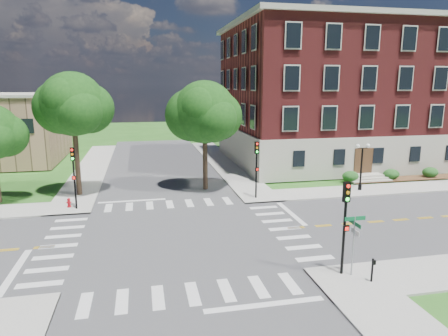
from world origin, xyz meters
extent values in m
plane|color=#265919|center=(0.00, 0.00, 0.00)|extent=(160.00, 160.00, 0.00)
cube|color=#3D3D3F|center=(0.00, 0.00, 0.01)|extent=(90.00, 12.00, 0.01)
cube|color=#3D3D3F|center=(0.00, 0.00, 0.01)|extent=(12.00, 90.00, 0.01)
cube|color=#9E9B93|center=(23.00, 7.75, 0.06)|extent=(34.00, 3.50, 0.12)
cube|color=#9E9B93|center=(7.75, 23.00, 0.06)|extent=(3.50, 34.00, 0.12)
cube|color=#9E9B93|center=(-7.75, 23.00, 0.06)|extent=(3.50, 34.00, 0.12)
cube|color=silver|center=(8.80, 3.00, 0.00)|extent=(0.40, 5.50, 0.00)
cube|color=#B0AB9B|center=(24.00, 22.00, 2.22)|extent=(30.00, 20.00, 4.20)
cube|color=maroon|center=(24.00, 22.00, 10.22)|extent=(29.55, 19.70, 11.80)
cube|color=#B0AB9B|center=(24.00, 22.00, 16.37)|extent=(30.60, 20.60, 0.50)
cube|color=#472D19|center=(20.00, 11.96, 1.82)|extent=(2.00, 0.10, 2.80)
cylinder|color=#2E2017|center=(-7.52, 11.42, 2.70)|extent=(0.44, 0.44, 5.15)
sphere|color=#133E11|center=(-7.52, 11.42, 7.94)|extent=(5.35, 5.35, 5.35)
cylinder|color=#2E2017|center=(3.57, 11.09, 2.24)|extent=(0.44, 0.44, 4.24)
sphere|color=#133E11|center=(3.57, 11.09, 7.14)|extent=(5.56, 5.56, 5.56)
cylinder|color=black|center=(7.66, -6.95, 2.02)|extent=(0.14, 0.14, 3.80)
cube|color=black|center=(7.66, -6.95, 4.42)|extent=(0.35, 0.27, 1.00)
cylinder|color=red|center=(7.66, -7.08, 4.75)|extent=(0.19, 0.08, 0.18)
cylinder|color=orange|center=(7.66, -7.08, 4.42)|extent=(0.19, 0.08, 0.18)
cylinder|color=#19E533|center=(7.66, -7.08, 4.09)|extent=(0.19, 0.08, 0.18)
cube|color=black|center=(7.66, -7.13, 2.62)|extent=(0.32, 0.17, 0.30)
cylinder|color=black|center=(7.29, 7.29, 2.02)|extent=(0.14, 0.14, 3.80)
cube|color=black|center=(7.29, 7.29, 4.42)|extent=(0.37, 0.31, 1.00)
cylinder|color=red|center=(7.29, 7.16, 4.75)|extent=(0.19, 0.10, 0.18)
cylinder|color=orange|center=(7.29, 7.16, 4.42)|extent=(0.19, 0.10, 0.18)
cylinder|color=#19E533|center=(7.29, 7.16, 4.09)|extent=(0.19, 0.10, 0.18)
cube|color=black|center=(7.29, 7.11, 2.62)|extent=(0.32, 0.21, 0.30)
cylinder|color=black|center=(-7.17, 7.20, 2.02)|extent=(0.14, 0.14, 3.80)
cube|color=black|center=(-7.17, 7.20, 4.42)|extent=(0.37, 0.29, 1.00)
cylinder|color=red|center=(-7.17, 7.07, 4.75)|extent=(0.19, 0.09, 0.18)
cylinder|color=orange|center=(-7.17, 7.07, 4.42)|extent=(0.19, 0.09, 0.18)
cylinder|color=#19E533|center=(-7.17, 7.07, 4.09)|extent=(0.19, 0.09, 0.18)
cube|color=black|center=(-7.17, 7.02, 2.62)|extent=(0.32, 0.19, 0.30)
cylinder|color=black|center=(17.29, 7.79, 0.37)|extent=(0.32, 0.32, 0.50)
cylinder|color=black|center=(17.29, 7.79, 2.02)|extent=(0.16, 0.16, 3.80)
cube|color=black|center=(17.29, 7.79, 3.97)|extent=(1.00, 0.06, 0.06)
sphere|color=white|center=(16.79, 7.79, 4.17)|extent=(0.36, 0.36, 0.36)
sphere|color=white|center=(17.79, 7.79, 4.17)|extent=(0.36, 0.36, 0.36)
cylinder|color=gray|center=(8.06, -7.20, 1.67)|extent=(0.07, 0.07, 3.10)
cube|color=#0C6536|center=(8.06, -7.20, 3.12)|extent=(1.10, 0.03, 0.20)
cube|color=#0C6536|center=(8.06, -7.20, 2.87)|extent=(0.03, 1.10, 0.20)
cube|color=silver|center=(8.11, -7.20, 2.42)|extent=(0.03, 0.75, 0.25)
cylinder|color=black|center=(8.69, -8.02, 0.72)|extent=(0.10, 0.10, 1.20)
cube|color=black|center=(8.69, -8.14, 1.17)|extent=(0.14, 0.08, 0.22)
cylinder|color=red|center=(-7.80, 7.73, 0.17)|extent=(0.32, 0.32, 0.10)
cylinder|color=red|center=(-7.80, 7.73, 0.42)|extent=(0.22, 0.22, 0.60)
sphere|color=red|center=(-7.80, 7.73, 0.75)|extent=(0.24, 0.24, 0.24)
cylinder|color=red|center=(-7.80, 7.73, 0.50)|extent=(0.35, 0.12, 0.12)
cylinder|color=red|center=(-7.80, 7.73, 0.50)|extent=(0.12, 0.35, 0.12)
camera|label=1|loc=(-2.05, -24.09, 9.58)|focal=32.00mm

